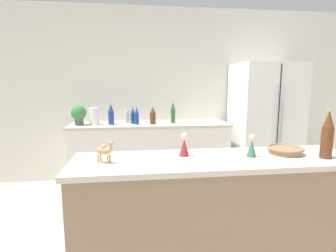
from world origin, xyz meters
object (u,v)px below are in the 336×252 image
back_bottle_2 (111,115)px  camel_figurine (104,150)px  wise_man_figurine_blue (252,147)px  wine_bottle (327,135)px  back_bottle_3 (153,116)px  back_bottle_5 (127,115)px  potted_plant (79,114)px  back_bottle_4 (133,116)px  refrigerator (264,124)px  wise_man_figurine_crimson (184,146)px  fruit_bowl (285,150)px  paper_towel_roll (94,116)px  back_bottle_1 (137,116)px  back_bottle_0 (173,113)px

back_bottle_2 → camel_figurine: (0.13, -1.99, 0.00)m
camel_figurine → wise_man_figurine_blue: wise_man_figurine_blue is taller
wine_bottle → back_bottle_3: bearing=116.1°
back_bottle_2 → back_bottle_5: back_bottle_2 is taller
wise_man_figurine_blue → potted_plant: bearing=127.6°
wine_bottle → camel_figurine: (-1.44, 0.07, -0.07)m
back_bottle_4 → wine_bottle: size_ratio=0.71×
refrigerator → potted_plant: refrigerator is taller
potted_plant → wise_man_figurine_crimson: bearing=-60.5°
camel_figurine → wise_man_figurine_crimson: wise_man_figurine_crimson is taller
refrigerator → fruit_bowl: bearing=-113.6°
back_bottle_3 → back_bottle_4: 0.29m
paper_towel_roll → wise_man_figurine_crimson: (0.88, -1.92, 0.01)m
refrigerator → back_bottle_1: bearing=180.0°
back_bottle_0 → back_bottle_2: size_ratio=1.08×
back_bottle_1 → wise_man_figurine_crimson: size_ratio=1.51×
fruit_bowl → wise_man_figurine_blue: wise_man_figurine_blue is taller
paper_towel_roll → back_bottle_0: size_ratio=0.74×
potted_plant → back_bottle_0: size_ratio=0.86×
back_bottle_0 → fruit_bowl: back_bottle_0 is taller
back_bottle_2 → back_bottle_3: bearing=-2.1°
wine_bottle → wise_man_figurine_blue: 0.49m
back_bottle_2 → camel_figurine: size_ratio=2.00×
paper_towel_roll → back_bottle_2: 0.23m
camel_figurine → back_bottle_2: bearing=93.6°
wine_bottle → wise_man_figurine_crimson: bearing=169.2°
back_bottle_5 → wise_man_figurine_crimson: (0.44, -2.04, 0.01)m
wine_bottle → refrigerator: bearing=72.9°
camel_figurine → wise_man_figurine_crimson: size_ratio=0.89×
back_bottle_5 → back_bottle_0: bearing=-10.4°
wine_bottle → wise_man_figurine_crimson: size_ratio=2.03×
back_bottle_2 → back_bottle_4: size_ratio=1.24×
wine_bottle → fruit_bowl: 0.28m
back_bottle_5 → fruit_bowl: size_ratio=0.94×
back_bottle_2 → wise_man_figurine_blue: (1.09, -1.96, -0.02)m
back_bottle_2 → back_bottle_5: (0.21, 0.16, -0.03)m
wise_man_figurine_crimson → potted_plant: bearing=119.5°
potted_plant → back_bottle_1: size_ratio=1.10×
back_bottle_4 → fruit_bowl: size_ratio=0.93×
paper_towel_roll → wise_man_figurine_blue: bearing=-56.6°
fruit_bowl → camel_figurine: 1.24m
back_bottle_0 → wise_man_figurine_crimson: 1.94m
wine_bottle → back_bottle_4: bearing=121.0°
wise_man_figurine_blue → back_bottle_0: bearing=96.8°
refrigerator → paper_towel_roll: (-2.42, 0.06, 0.14)m
potted_plant → back_bottle_4: bearing=4.1°
back_bottle_2 → back_bottle_4: 0.30m
back_bottle_1 → back_bottle_4: size_ratio=1.05×
back_bottle_4 → back_bottle_5: bearing=129.9°
back_bottle_4 → wise_man_figurine_blue: bearing=-68.4°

